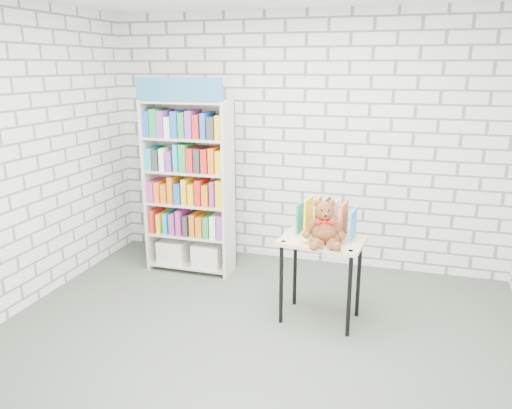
# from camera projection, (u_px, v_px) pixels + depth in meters

# --- Properties ---
(ground) EXTENTS (4.50, 4.50, 0.00)m
(ground) POSITION_uv_depth(u_px,v_px,m) (251.00, 346.00, 4.09)
(ground) COLOR #454C40
(ground) RESTS_ON ground
(room_shell) EXTENTS (4.52, 4.02, 2.81)m
(room_shell) POSITION_uv_depth(u_px,v_px,m) (250.00, 128.00, 3.61)
(room_shell) COLOR silver
(room_shell) RESTS_ON ground
(bookshelf) EXTENTS (0.94, 0.36, 2.11)m
(bookshelf) POSITION_uv_depth(u_px,v_px,m) (189.00, 186.00, 5.39)
(bookshelf) COLOR beige
(bookshelf) RESTS_ON ground
(display_table) EXTENTS (0.76, 0.57, 0.77)m
(display_table) POSITION_uv_depth(u_px,v_px,m) (322.00, 251.00, 4.35)
(display_table) COLOR tan
(display_table) RESTS_ON ground
(table_books) EXTENTS (0.52, 0.27, 0.30)m
(table_books) POSITION_uv_depth(u_px,v_px,m) (326.00, 219.00, 4.39)
(table_books) COLOR teal
(table_books) RESTS_ON display_table
(teddy_bear) EXTENTS (0.35, 0.34, 0.38)m
(teddy_bear) POSITION_uv_depth(u_px,v_px,m) (324.00, 227.00, 4.17)
(teddy_bear) COLOR brown
(teddy_bear) RESTS_ON display_table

